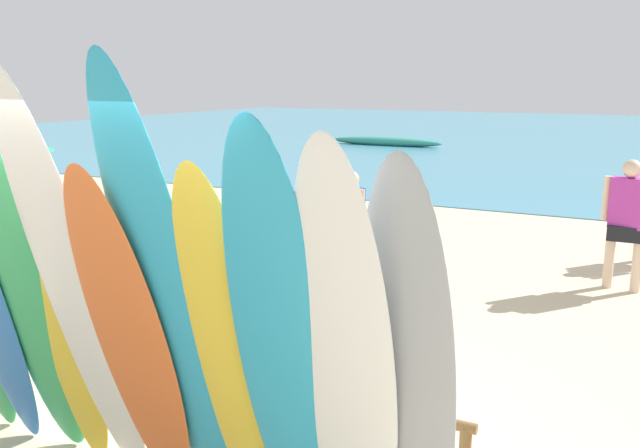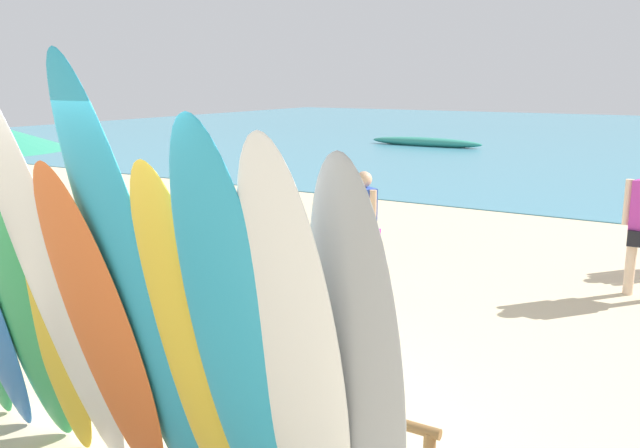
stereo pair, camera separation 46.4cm
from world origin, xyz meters
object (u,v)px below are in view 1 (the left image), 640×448
surfboard_teal_9 (284,355)px  beachgoer_by_water (628,216)px  surfboard_teal_7 (168,306)px  beach_chair_blue (95,275)px  beachgoer_midbeach (351,220)px  surfboard_grey_11 (408,383)px  surfboard_white_5 (76,295)px  surfboard_white_10 (347,373)px  surfboard_yellow_4 (60,310)px  surfboard_orange_6 (132,344)px  beach_chair_red (46,255)px  surfboard_green_3 (33,307)px  distant_boat (386,142)px  surfboard_yellow_8 (232,358)px  surfboard_rack (184,376)px

surfboard_teal_9 → beachgoer_by_water: bearing=71.6°
surfboard_teal_7 → beach_chair_blue: 4.25m
beachgoer_midbeach → surfboard_grey_11: bearing=150.8°
surfboard_white_5 → surfboard_grey_11: (2.01, 0.16, -0.19)m
surfboard_white_10 → beachgoer_by_water: 6.23m
surfboard_yellow_4 → surfboard_orange_6: size_ratio=1.04×
surfboard_teal_7 → beach_chair_red: (-4.44, 3.00, -0.96)m
surfboard_white_5 → surfboard_teal_9: size_ratio=1.09×
surfboard_green_3 → beachgoer_midbeach: bearing=82.3°
beachgoer_by_water → beach_chair_red: size_ratio=1.94×
surfboard_grey_11 → beachgoer_by_water: bearing=81.3°
surfboard_white_5 → surfboard_orange_6: (0.38, 0.04, -0.25)m
surfboard_teal_7 → beachgoer_by_water: surfboard_teal_7 is taller
beachgoer_midbeach → distant_boat: 18.36m
surfboard_teal_9 → beachgoer_by_water: size_ratio=1.56×
surfboard_teal_9 → beachgoer_by_water: surfboard_teal_9 is taller
surfboard_white_5 → distant_boat: (-6.53, 22.15, -1.19)m
surfboard_orange_6 → surfboard_white_5: bearing=-173.8°
surfboard_teal_7 → beach_chair_red: surfboard_teal_7 is taller
surfboard_teal_9 → beachgoer_midbeach: bearing=104.3°
surfboard_yellow_4 → beach_chair_red: size_ratio=2.78×
surfboard_white_5 → beachgoer_midbeach: surfboard_white_5 is taller
surfboard_green_3 → surfboard_white_5: (0.56, -0.15, 0.21)m
surfboard_yellow_8 → beach_chair_blue: (-3.58, 2.54, -0.70)m
surfboard_green_3 → beach_chair_red: surfboard_green_3 is taller
beach_chair_red → distant_boat: (-2.76, 19.13, -0.26)m
surfboard_teal_7 → distant_boat: 23.30m
surfboard_teal_7 → surfboard_teal_9: (0.73, -0.01, -0.14)m
surfboard_white_10 → surfboard_grey_11: size_ratio=1.05×
surfboard_rack → beach_chair_blue: bearing=144.9°
surfboard_green_3 → distant_boat: 22.82m
surfboard_teal_7 → surfboard_white_10: surfboard_teal_7 is taller
surfboard_orange_6 → surfboard_grey_11: 1.64m
beach_chair_blue → surfboard_yellow_8: bearing=-42.7°
beach_chair_red → beachgoer_midbeach: bearing=9.4°
surfboard_yellow_8 → surfboard_orange_6: bearing=-176.7°
surfboard_white_5 → surfboard_teal_9: (1.40, 0.01, -0.11)m
surfboard_green_3 → surfboard_yellow_4: size_ratio=0.99×
surfboard_teal_9 → surfboard_yellow_8: bearing=162.1°
surfboard_teal_9 → surfboard_teal_7: bearing=173.4°
surfboard_teal_7 → beach_chair_red: size_ratio=3.37×
beachgoer_by_water → surfboard_yellow_4: bearing=73.7°
surfboard_teal_9 → distant_boat: 23.54m
surfboard_yellow_8 → surfboard_teal_9: (0.37, -0.08, 0.12)m
surfboard_green_3 → distant_boat: size_ratio=0.51×
surfboard_yellow_4 → distant_boat: (-6.22, 22.01, -1.00)m
surfboard_orange_6 → beach_chair_blue: bearing=138.2°
surfboard_yellow_4 → surfboard_teal_7: bearing=-4.8°
surfboard_white_5 → distant_boat: 23.13m
surfboard_green_3 → beachgoer_midbeach: (0.18, 4.71, -0.29)m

